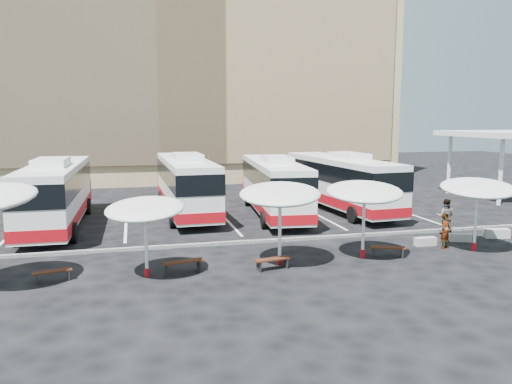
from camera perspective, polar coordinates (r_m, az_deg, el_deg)
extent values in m
plane|color=black|center=(24.56, -0.58, -6.16)|extent=(120.00, 120.00, 0.00)
cube|color=tan|center=(55.77, -8.47, 14.82)|extent=(42.00, 18.00, 25.00)
cube|color=tan|center=(46.72, -7.34, 15.49)|extent=(40.00, 0.30, 20.00)
cylinder|color=white|center=(39.64, 26.19, 2.07)|extent=(0.30, 0.30, 4.80)
cylinder|color=white|center=(44.37, 21.22, 2.95)|extent=(0.30, 0.30, 4.80)
cube|color=black|center=(25.01, -0.85, -5.72)|extent=(34.00, 0.25, 0.15)
cube|color=white|center=(32.40, -25.30, -3.40)|extent=(0.15, 12.00, 0.01)
cube|color=white|center=(31.74, -14.61, -3.09)|extent=(0.15, 12.00, 0.01)
cube|color=white|center=(32.21, -3.87, -2.67)|extent=(0.15, 12.00, 0.01)
cube|color=white|center=(33.75, 6.21, -2.19)|extent=(0.15, 12.00, 0.01)
cube|color=white|center=(36.23, 15.17, -1.70)|extent=(0.15, 12.00, 0.01)
cube|color=white|center=(30.60, -21.87, 0.02)|extent=(2.73, 12.58, 3.14)
cube|color=black|center=(30.52, -21.93, 1.19)|extent=(2.79, 12.64, 1.15)
cube|color=#A60B14|center=(30.77, -21.75, -2.10)|extent=(2.79, 12.64, 0.58)
cube|color=#A60B14|center=(36.86, -20.41, 0.20)|extent=(2.68, 0.23, 1.47)
cube|color=white|center=(29.38, -22.35, 3.17)|extent=(1.70, 3.15, 0.42)
cylinder|color=black|center=(34.61, -23.01, -1.68)|extent=(0.38, 1.05, 1.05)
cylinder|color=black|center=(34.26, -18.69, -1.55)|extent=(0.38, 1.05, 1.05)
cylinder|color=black|center=(27.04, -25.72, -4.51)|extent=(0.38, 1.05, 1.05)
cylinder|color=black|center=(26.59, -20.20, -4.40)|extent=(0.38, 1.05, 1.05)
cube|color=white|center=(32.77, -8.04, 1.05)|extent=(2.92, 12.56, 3.12)
cube|color=black|center=(32.70, -8.07, 2.13)|extent=(2.98, 12.62, 1.15)
cube|color=#A60B14|center=(32.93, -8.00, -0.93)|extent=(2.98, 12.62, 0.57)
cube|color=#A60B14|center=(39.02, -9.20, 1.04)|extent=(2.67, 0.28, 1.46)
cube|color=white|center=(31.56, -7.86, 4.00)|extent=(1.74, 3.16, 0.42)
cylinder|color=black|center=(36.44, -10.76, -0.68)|extent=(0.39, 1.05, 1.04)
cylinder|color=black|center=(36.73, -6.71, -0.52)|extent=(0.39, 1.05, 1.04)
cylinder|color=black|center=(28.78, -9.48, -3.05)|extent=(0.39, 1.05, 1.04)
cylinder|color=black|center=(29.15, -4.38, -2.81)|extent=(0.39, 1.05, 1.04)
cube|color=white|center=(32.07, 2.05, 0.84)|extent=(3.70, 12.26, 3.02)
cube|color=black|center=(32.00, 2.06, 1.92)|extent=(3.77, 12.33, 1.11)
cube|color=#A60B14|center=(32.24, 2.04, -1.11)|extent=(3.77, 12.33, 0.55)
cube|color=#A60B14|center=(38.08, 0.43, 0.90)|extent=(2.58, 0.46, 1.41)
cube|color=white|center=(30.91, 2.40, 3.75)|extent=(1.90, 3.16, 0.40)
cylinder|color=black|center=(35.54, -0.97, -0.79)|extent=(0.45, 1.04, 1.01)
cylinder|color=black|center=(35.94, 3.01, -0.70)|extent=(0.45, 1.04, 1.01)
cylinder|color=black|center=(28.19, 0.98, -3.21)|extent=(0.45, 1.04, 1.01)
cylinder|color=black|center=(28.69, 5.95, -3.05)|extent=(0.45, 1.04, 1.01)
cube|color=white|center=(34.17, 9.61, 1.27)|extent=(3.56, 12.53, 3.09)
cube|color=black|center=(34.10, 9.63, 2.31)|extent=(3.63, 12.60, 1.13)
cube|color=#A60B14|center=(34.32, 9.56, -0.60)|extent=(3.63, 12.60, 0.57)
cube|color=#A60B14|center=(39.77, 5.39, 1.23)|extent=(2.65, 0.42, 1.44)
cube|color=white|center=(33.10, 10.52, 4.07)|extent=(1.89, 3.21, 0.41)
cylinder|color=black|center=(37.03, 5.17, -0.43)|extent=(0.44, 1.06, 1.03)
cylinder|color=black|center=(38.12, 8.71, -0.24)|extent=(0.44, 1.06, 1.03)
cylinder|color=black|center=(30.22, 11.06, -2.56)|extent=(0.44, 1.06, 1.03)
cylinder|color=black|center=(31.55, 15.14, -2.23)|extent=(0.44, 1.06, 1.03)
cylinder|color=white|center=(19.99, -12.45, -5.79)|extent=(0.16, 0.16, 2.69)
cylinder|color=#A60B14|center=(20.30, -12.35, -8.97)|extent=(0.25, 0.25, 0.36)
ellipsoid|color=silver|center=(19.70, -12.58, -1.87)|extent=(3.92, 3.94, 0.92)
cylinder|color=white|center=(21.13, 2.73, -4.38)|extent=(0.18, 0.18, 3.01)
cylinder|color=#A60B14|center=(21.45, 2.71, -7.78)|extent=(0.28, 0.28, 0.40)
ellipsoid|color=silver|center=(20.84, 2.76, -0.21)|extent=(4.30, 4.33, 1.03)
cylinder|color=white|center=(22.67, 12.17, -3.76)|extent=(0.17, 0.17, 2.95)
cylinder|color=#A60B14|center=(22.96, 12.07, -6.88)|extent=(0.27, 0.27, 0.39)
ellipsoid|color=silver|center=(22.40, 12.29, 0.05)|extent=(4.11, 4.14, 1.01)
cylinder|color=white|center=(25.50, 23.82, -2.96)|extent=(0.18, 0.18, 2.94)
cylinder|color=#A60B14|center=(25.76, 23.65, -5.74)|extent=(0.28, 0.28, 0.39)
ellipsoid|color=silver|center=(25.26, 24.02, 0.43)|extent=(4.40, 4.42, 1.01)
cube|color=#33150B|center=(20.74, -22.25, -8.39)|extent=(1.47, 0.72, 0.06)
cube|color=black|center=(20.76, -23.79, -9.09)|extent=(0.14, 0.36, 0.38)
cube|color=black|center=(20.86, -20.66, -8.83)|extent=(0.14, 0.36, 0.38)
cube|color=#33150B|center=(20.45, -8.33, -7.87)|extent=(1.71, 0.76, 0.07)
cube|color=black|center=(20.35, -10.12, -8.74)|extent=(0.15, 0.42, 0.44)
cube|color=black|center=(20.71, -6.55, -8.36)|extent=(0.15, 0.42, 0.44)
cube|color=#33150B|center=(20.72, 1.88, -7.68)|extent=(1.57, 0.70, 0.06)
cube|color=black|center=(20.52, 0.34, -8.51)|extent=(0.14, 0.39, 0.41)
cube|color=black|center=(21.06, 3.37, -8.09)|extent=(0.14, 0.39, 0.41)
cube|color=#33150B|center=(23.28, 14.86, -6.14)|extent=(1.58, 0.95, 0.06)
cube|color=black|center=(23.27, 13.33, -6.70)|extent=(0.20, 0.39, 0.41)
cube|color=black|center=(23.43, 16.34, -6.71)|extent=(0.20, 0.39, 0.41)
cube|color=#989893|center=(25.92, 18.78, -5.38)|extent=(1.09, 0.37, 0.41)
cube|color=#989893|center=(27.39, 22.30, -4.84)|extent=(1.13, 0.71, 0.40)
cube|color=#989893|center=(28.98, 25.82, -4.28)|extent=(1.32, 0.71, 0.47)
imported|color=black|center=(25.54, 20.88, -4.21)|extent=(0.73, 0.68, 1.68)
imported|color=black|center=(28.63, 20.90, -2.65)|extent=(1.18, 1.11, 1.92)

